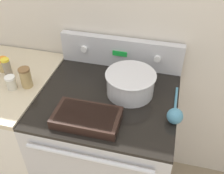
{
  "coord_description": "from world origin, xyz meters",
  "views": [
    {
      "loc": [
        0.29,
        -0.71,
        1.87
      ],
      "look_at": [
        0.02,
        0.36,
        0.98
      ],
      "focal_mm": 42.0,
      "sensor_mm": 36.0,
      "label": 1
    }
  ],
  "objects_px": {
    "spice_jar_yellow_cap": "(7,68)",
    "mixing_bowl": "(130,82)",
    "spice_jar_orange_cap": "(3,64)",
    "casserole_dish": "(87,117)",
    "spice_jar_white_cap": "(11,83)",
    "ladle": "(175,115)",
    "spice_jar_brown_cap": "(26,78)"
  },
  "relations": [
    {
      "from": "spice_jar_orange_cap",
      "to": "casserole_dish",
      "type": "bearing_deg",
      "value": -23.97
    },
    {
      "from": "spice_jar_brown_cap",
      "to": "spice_jar_yellow_cap",
      "type": "xyz_separation_m",
      "value": [
        -0.15,
        0.05,
        0.0
      ]
    },
    {
      "from": "casserole_dish",
      "to": "spice_jar_brown_cap",
      "type": "relative_size",
      "value": 2.74
    },
    {
      "from": "casserole_dish",
      "to": "spice_jar_orange_cap",
      "type": "distance_m",
      "value": 0.69
    },
    {
      "from": "mixing_bowl",
      "to": "ladle",
      "type": "xyz_separation_m",
      "value": [
        0.26,
        -0.16,
        -0.04
      ]
    },
    {
      "from": "casserole_dish",
      "to": "spice_jar_white_cap",
      "type": "xyz_separation_m",
      "value": [
        -0.49,
        0.13,
        0.02
      ]
    },
    {
      "from": "casserole_dish",
      "to": "ladle",
      "type": "distance_m",
      "value": 0.43
    },
    {
      "from": "spice_jar_yellow_cap",
      "to": "ladle",
      "type": "bearing_deg",
      "value": -6.34
    },
    {
      "from": "ladle",
      "to": "spice_jar_yellow_cap",
      "type": "distance_m",
      "value": 0.99
    },
    {
      "from": "casserole_dish",
      "to": "spice_jar_white_cap",
      "type": "relative_size",
      "value": 4.1
    },
    {
      "from": "ladle",
      "to": "spice_jar_yellow_cap",
      "type": "bearing_deg",
      "value": 173.66
    },
    {
      "from": "mixing_bowl",
      "to": "spice_jar_yellow_cap",
      "type": "distance_m",
      "value": 0.73
    },
    {
      "from": "spice_jar_brown_cap",
      "to": "spice_jar_yellow_cap",
      "type": "relative_size",
      "value": 0.96
    },
    {
      "from": "spice_jar_white_cap",
      "to": "spice_jar_yellow_cap",
      "type": "bearing_deg",
      "value": 129.05
    },
    {
      "from": "mixing_bowl",
      "to": "spice_jar_yellow_cap",
      "type": "bearing_deg",
      "value": -176.32
    },
    {
      "from": "ladle",
      "to": "spice_jar_white_cap",
      "type": "xyz_separation_m",
      "value": [
        -0.91,
        0.02,
        0.02
      ]
    },
    {
      "from": "spice_jar_brown_cap",
      "to": "spice_jar_orange_cap",
      "type": "bearing_deg",
      "value": 153.13
    },
    {
      "from": "spice_jar_yellow_cap",
      "to": "spice_jar_orange_cap",
      "type": "relative_size",
      "value": 1.48
    },
    {
      "from": "spice_jar_brown_cap",
      "to": "spice_jar_white_cap",
      "type": "relative_size",
      "value": 1.5
    },
    {
      "from": "spice_jar_orange_cap",
      "to": "spice_jar_white_cap",
      "type": "bearing_deg",
      "value": -46.21
    },
    {
      "from": "casserole_dish",
      "to": "spice_jar_white_cap",
      "type": "height_order",
      "value": "spice_jar_white_cap"
    },
    {
      "from": "spice_jar_yellow_cap",
      "to": "mixing_bowl",
      "type": "bearing_deg",
      "value": 3.68
    },
    {
      "from": "spice_jar_white_cap",
      "to": "casserole_dish",
      "type": "bearing_deg",
      "value": -15.06
    },
    {
      "from": "mixing_bowl",
      "to": "casserole_dish",
      "type": "relative_size",
      "value": 0.85
    },
    {
      "from": "mixing_bowl",
      "to": "spice_jar_brown_cap",
      "type": "relative_size",
      "value": 2.31
    },
    {
      "from": "mixing_bowl",
      "to": "spice_jar_white_cap",
      "type": "bearing_deg",
      "value": -167.91
    },
    {
      "from": "casserole_dish",
      "to": "spice_jar_orange_cap",
      "type": "xyz_separation_m",
      "value": [
        -0.63,
        0.28,
        0.03
      ]
    },
    {
      "from": "ladle",
      "to": "spice_jar_white_cap",
      "type": "height_order",
      "value": "spice_jar_white_cap"
    },
    {
      "from": "casserole_dish",
      "to": "ladle",
      "type": "bearing_deg",
      "value": 15.37
    },
    {
      "from": "ladle",
      "to": "spice_jar_brown_cap",
      "type": "bearing_deg",
      "value": 176.16
    },
    {
      "from": "spice_jar_white_cap",
      "to": "spice_jar_brown_cap",
      "type": "bearing_deg",
      "value": 28.22
    },
    {
      "from": "mixing_bowl",
      "to": "spice_jar_white_cap",
      "type": "xyz_separation_m",
      "value": [
        -0.65,
        -0.14,
        -0.02
      ]
    }
  ]
}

